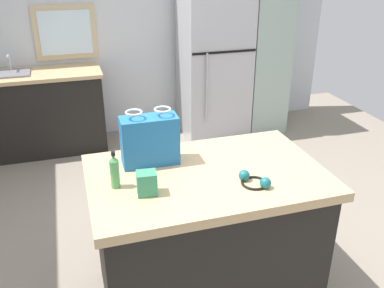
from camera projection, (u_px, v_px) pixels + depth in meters
ground at (206, 251)px, 3.26m from camera, size 6.25×6.25×0.00m
back_wall at (136, 28)px, 4.97m from camera, size 4.87×0.13×2.53m
kitchen_island at (206, 236)px, 2.68m from camera, size 1.39×0.90×0.93m
refrigerator at (214, 63)px, 5.00m from camera, size 0.76×0.71×1.75m
tall_cabinet at (263, 47)px, 5.10m from camera, size 0.47×0.64×2.06m
sink_counter at (37, 112)px, 4.68m from camera, size 1.45×0.60×1.10m
shopping_bag at (150, 140)px, 2.53m from camera, size 0.34×0.15×0.35m
small_box at (147, 183)px, 2.24m from camera, size 0.11×0.10×0.13m
bottle at (115, 172)px, 2.29m from camera, size 0.05×0.05×0.22m
ear_defenders at (255, 181)px, 2.35m from camera, size 0.21×0.21×0.06m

